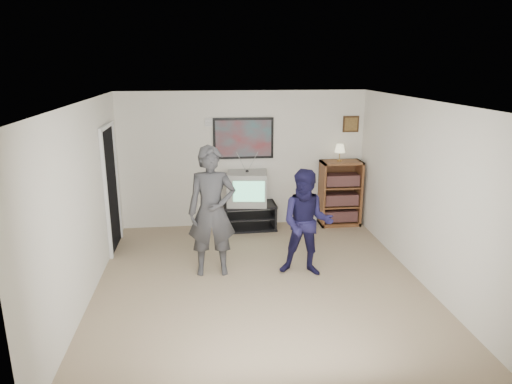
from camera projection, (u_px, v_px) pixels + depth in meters
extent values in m
cube|color=#7D674F|center=(260.00, 284.00, 6.35)|extent=(4.50, 5.00, 0.01)
cube|color=white|center=(261.00, 102.00, 5.67)|extent=(4.50, 5.00, 0.01)
cube|color=silver|center=(243.00, 160.00, 8.40)|extent=(4.50, 0.01, 2.50)
cube|color=silver|center=(84.00, 204.00, 5.76)|extent=(0.01, 5.00, 2.50)
cube|color=silver|center=(423.00, 193.00, 6.26)|extent=(0.01, 5.00, 2.50)
cube|color=black|center=(249.00, 205.00, 8.37)|extent=(0.98, 0.56, 0.04)
cube|color=black|center=(250.00, 227.00, 8.49)|extent=(0.98, 0.56, 0.04)
cube|color=black|center=(225.00, 217.00, 8.38)|extent=(0.06, 0.51, 0.48)
cube|color=black|center=(274.00, 215.00, 8.48)|extent=(0.06, 0.51, 0.48)
imported|color=#343436|center=(212.00, 212.00, 6.46)|extent=(0.70, 0.47, 1.88)
imported|color=#161335|center=(307.00, 223.00, 6.46)|extent=(0.89, 0.77, 1.56)
cube|color=white|center=(209.00, 188.00, 6.59)|extent=(0.04, 0.13, 0.04)
cube|color=white|center=(308.00, 197.00, 6.56)|extent=(0.08, 0.13, 0.04)
cube|color=black|center=(243.00, 138.00, 8.27)|extent=(1.10, 0.03, 0.75)
cube|color=white|center=(213.00, 122.00, 8.13)|extent=(0.28, 0.02, 0.14)
cube|color=black|center=(351.00, 124.00, 8.43)|extent=(0.30, 0.03, 0.30)
cube|color=black|center=(111.00, 189.00, 7.36)|extent=(0.03, 0.85, 2.00)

